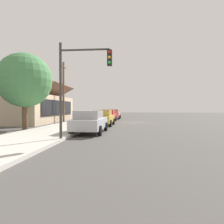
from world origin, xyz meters
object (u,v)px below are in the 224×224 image
Objects in this scene: car_coral at (114,114)px; shade_tree at (25,80)px; fire_hydrant_red at (84,122)px; traffic_light_main at (80,75)px; car_silver at (90,122)px; utility_pole_wooden at (63,91)px; car_cherry at (108,115)px; car_mustard at (103,118)px.

shade_tree reaches higher than car_coral.
fire_hydrant_red is (-15.01, 1.60, -0.32)m from car_coral.
fire_hydrant_red is at bearing 11.96° from traffic_light_main.
shade_tree is at bearing 47.98° from traffic_light_main.
car_silver is 4.55m from traffic_light_main.
utility_pole_wooden is at bearing -1.96° from shade_tree.
traffic_light_main reaches higher than fire_hydrant_red.
car_silver is 0.91× the size of traffic_light_main.
fire_hydrant_red is at bearing -147.34° from utility_pole_wooden.
utility_pole_wooden is (-8.77, 5.60, 3.11)m from car_coral.
traffic_light_main is 7.32× the size of fire_hydrant_red.
car_cherry is 6.28× the size of fire_hydrant_red.
car_coral is at bearing -32.56° from utility_pole_wooden.
car_cherry is at bearing 3.12° from car_mustard.
shade_tree is (-4.45, 5.87, 3.21)m from car_mustard.
car_silver is at bearing -106.45° from shade_tree.
car_coral is 18.72m from shade_tree.
car_mustard and car_cherry have the same top height.
car_coral is at bearing 0.22° from car_silver.
car_silver reaches higher than fire_hydrant_red.
car_coral is (13.03, -0.02, 0.00)m from car_mustard.
utility_pole_wooden is at bearing 54.16° from car_mustard.
shade_tree is at bearing 178.04° from utility_pole_wooden.
car_mustard is 6.24m from car_cherry.
traffic_light_main is at bearing -179.08° from car_coral.
utility_pole_wooden reaches higher than car_mustard.
car_cherry is at bearing 0.91° from traffic_light_main.
fire_hydrant_red is (2.47, -4.30, -3.52)m from shade_tree.
shade_tree reaches higher than fire_hydrant_red.
car_mustard is at bearing -0.71° from car_silver.
car_mustard is 0.61× the size of utility_pole_wooden.
car_coral is 10.86m from utility_pole_wooden.
traffic_light_main is 0.69× the size of utility_pole_wooden.
car_cherry is (6.24, 0.17, -0.00)m from car_mustard.
car_mustard is 0.87× the size of traffic_light_main.
car_silver is 12.37m from car_cherry.
car_cherry is 6.54m from utility_pole_wooden.
car_coral is (6.79, -0.19, 0.00)m from car_cherry.
shade_tree is 8.72m from utility_pole_wooden.
car_mustard is at bearing -52.87° from shade_tree.
shade_tree is at bearing 162.13° from car_coral.
car_cherry is 8.34m from fire_hydrant_red.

